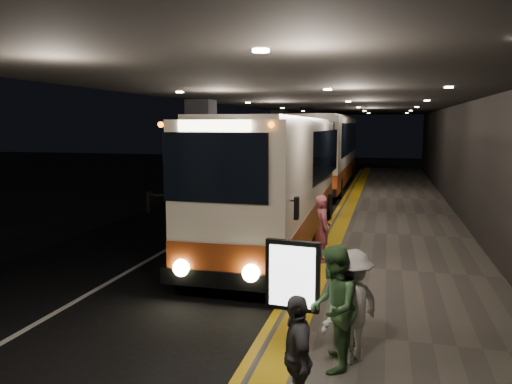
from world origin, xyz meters
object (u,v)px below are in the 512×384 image
at_px(passenger_waiting_grey, 297,357).
at_px(passenger_boarding, 323,229).
at_px(passenger_waiting_white, 351,306).
at_px(info_sign, 292,278).
at_px(bag_polka, 345,329).
at_px(coach_second, 325,155).
at_px(stanchion_post, 305,289).
at_px(passenger_waiting_green, 333,308).
at_px(coach_main, 278,184).

bearing_deg(passenger_waiting_grey, passenger_boarding, 164.92).
distance_m(passenger_waiting_white, info_sign, 0.94).
relative_size(passenger_waiting_grey, info_sign, 0.86).
xyz_separation_m(passenger_boarding, bag_polka, (0.94, -4.58, -0.66)).
xyz_separation_m(coach_second, stanchion_post, (2.08, -19.95, -1.21)).
height_order(passenger_boarding, passenger_waiting_green, passenger_waiting_green).
distance_m(coach_second, stanchion_post, 20.09).
height_order(coach_main, passenger_waiting_white, coach_main).
height_order(coach_main, passenger_boarding, coach_main).
xyz_separation_m(coach_main, passenger_boarding, (1.72, -2.64, -0.78)).
xyz_separation_m(coach_main, bag_polka, (2.66, -7.21, -1.44)).
distance_m(coach_second, info_sign, 21.45).
bearing_deg(bag_polka, stanchion_post, 136.12).
relative_size(passenger_waiting_white, info_sign, 0.95).
height_order(coach_main, coach_second, coach_second).
height_order(passenger_waiting_white, bag_polka, passenger_waiting_white).
xyz_separation_m(coach_main, coach_second, (-0.19, 13.48, 0.14)).
bearing_deg(passenger_waiting_green, passenger_waiting_grey, -12.85).
relative_size(passenger_boarding, info_sign, 0.97).
xyz_separation_m(coach_second, passenger_boarding, (1.91, -16.11, -0.91)).
relative_size(coach_second, info_sign, 7.24).
xyz_separation_m(passenger_boarding, passenger_waiting_white, (1.08, -5.23, -0.02)).
height_order(passenger_waiting_grey, info_sign, info_sign).
bearing_deg(coach_main, passenger_waiting_white, -72.10).
distance_m(coach_main, coach_second, 13.48).
relative_size(coach_main, passenger_waiting_grey, 7.91).
distance_m(passenger_boarding, bag_polka, 4.72).
bearing_deg(coach_second, stanchion_post, -84.22).
xyz_separation_m(passenger_waiting_green, passenger_waiting_white, (0.23, 0.31, -0.06)).
bearing_deg(passenger_waiting_grey, coach_second, 166.35).
distance_m(coach_second, passenger_waiting_green, 21.85).
bearing_deg(info_sign, passenger_waiting_grey, -72.08).
distance_m(passenger_waiting_green, passenger_waiting_white, 0.39).
bearing_deg(coach_second, passenger_boarding, -83.41).
distance_m(coach_main, passenger_waiting_green, 8.60).
bearing_deg(coach_main, coach_second, 89.12).
bearing_deg(passenger_waiting_green, bag_polka, 172.87).
bearing_deg(passenger_waiting_white, passenger_boarding, -130.36).
relative_size(coach_main, bag_polka, 30.80).
height_order(bag_polka, stanchion_post, stanchion_post).
relative_size(coach_main, passenger_boarding, 7.00).
bearing_deg(passenger_boarding, bag_polka, 176.44).
bearing_deg(passenger_waiting_green, info_sign, -117.61).
bearing_deg(passenger_boarding, passenger_waiting_green, 173.43).
bearing_deg(passenger_waiting_grey, bag_polka, 150.90).
relative_size(coach_main, passenger_waiting_green, 6.68).
distance_m(passenger_waiting_white, passenger_waiting_grey, 1.73).
distance_m(coach_second, passenger_boarding, 16.25).
relative_size(passenger_waiting_green, passenger_waiting_white, 1.07).
bearing_deg(coach_second, bag_polka, -82.31).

